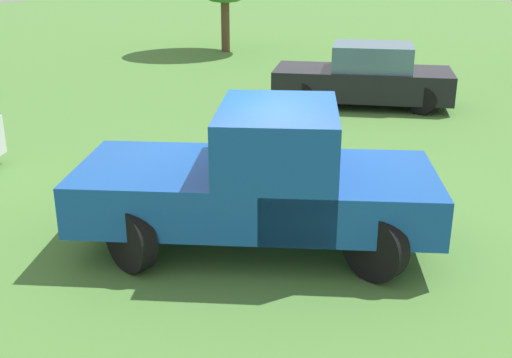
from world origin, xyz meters
name	(u,v)px	position (x,y,z in m)	size (l,w,h in m)	color
ground_plane	(277,216)	(0.00, 0.00, 0.00)	(80.00, 80.00, 0.00)	#477533
pickup_truck	(265,176)	(-0.52, 0.77, 0.95)	(4.59, 4.36, 1.83)	black
sedan_far	(364,77)	(3.26, -6.43, 0.68)	(4.43, 3.87, 1.48)	black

